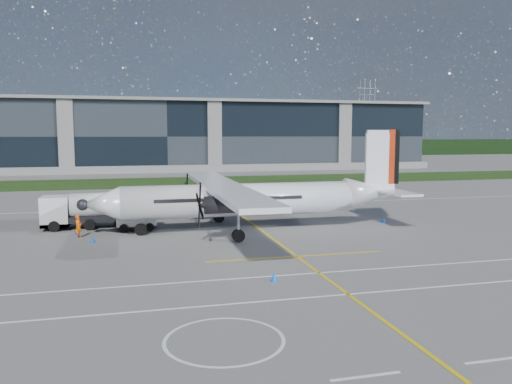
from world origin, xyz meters
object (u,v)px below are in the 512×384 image
object	(u,v)px
turboprop_aircraft	(251,180)
safety_cone_stbdwing	(202,206)
safety_cone_tail	(383,220)
safety_cone_fwd	(77,234)
baggage_tug	(136,218)
ground_crew_person	(78,225)
fuel_tanker_truck	(82,211)
safety_cone_nose_port	(92,239)
safety_cone_portwing	(274,277)
pylon_east	(367,117)

from	to	relation	value
turboprop_aircraft	safety_cone_stbdwing	size ratio (longest dim) A/B	55.76
safety_cone_tail	safety_cone_fwd	world-z (taller)	same
baggage_tug	ground_crew_person	world-z (taller)	baggage_tug
turboprop_aircraft	fuel_tanker_truck	size ratio (longest dim) A/B	3.50
turboprop_aircraft	safety_cone_nose_port	xyz separation A→B (m)	(-12.48, -1.73, -3.93)
ground_crew_person	safety_cone_fwd	bearing A→B (deg)	49.59
safety_cone_portwing	safety_cone_stbdwing	distance (m)	28.06
ground_crew_person	safety_cone_portwing	distance (m)	18.55
fuel_tanker_truck	safety_cone_stbdwing	distance (m)	14.80
baggage_tug	safety_cone_fwd	world-z (taller)	baggage_tug
turboprop_aircraft	ground_crew_person	world-z (taller)	turboprop_aircraft
ground_crew_person	safety_cone_fwd	distance (m)	0.94
baggage_tug	safety_cone_nose_port	size ratio (longest dim) A/B	6.89
fuel_tanker_truck	safety_cone_stbdwing	size ratio (longest dim) A/B	15.95
fuel_tanker_truck	safety_cone_nose_port	xyz separation A→B (m)	(1.26, -6.11, -1.25)
safety_cone_tail	safety_cone_stbdwing	size ratio (longest dim) A/B	1.00
turboprop_aircraft	safety_cone_tail	xyz separation A→B (m)	(12.40, 0.54, -3.93)
turboprop_aircraft	safety_cone_fwd	size ratio (longest dim) A/B	55.76
turboprop_aircraft	ground_crew_person	xyz separation A→B (m)	(-13.63, 0.11, -3.15)
baggage_tug	safety_cone_tail	world-z (taller)	baggage_tug
turboprop_aircraft	ground_crew_person	distance (m)	13.99
fuel_tanker_truck	baggage_tug	bearing A→B (deg)	-23.08
fuel_tanker_truck	safety_cone_fwd	world-z (taller)	fuel_tanker_truck
safety_cone_nose_port	safety_cone_stbdwing	xyz separation A→B (m)	(10.25, 15.35, 0.00)
safety_cone_nose_port	safety_cone_portwing	xyz separation A→B (m)	(10.33, -12.71, 0.00)
baggage_tug	safety_cone_portwing	distance (m)	18.36
safety_cone_stbdwing	fuel_tanker_truck	bearing A→B (deg)	-141.25
safety_cone_nose_port	ground_crew_person	bearing A→B (deg)	121.81
fuel_tanker_truck	safety_cone_portwing	world-z (taller)	fuel_tanker_truck
pylon_east	ground_crew_person	size ratio (longest dim) A/B	14.59
pylon_east	safety_cone_nose_port	distance (m)	176.82
safety_cone_tail	safety_cone_fwd	xyz separation A→B (m)	(-26.23, 0.06, 0.00)
safety_cone_tail	ground_crew_person	bearing A→B (deg)	-179.05
turboprop_aircraft	ground_crew_person	bearing A→B (deg)	179.54
safety_cone_tail	safety_cone_fwd	distance (m)	26.24
safety_cone_nose_port	safety_cone_portwing	size ratio (longest dim) A/B	1.00
safety_cone_fwd	safety_cone_stbdwing	size ratio (longest dim) A/B	1.00
safety_cone_stbdwing	ground_crew_person	bearing A→B (deg)	-130.15
pylon_east	safety_cone_stbdwing	distance (m)	158.44
pylon_east	baggage_tug	distance (m)	171.49
ground_crew_person	safety_cone_stbdwing	bearing A→B (deg)	-13.15
safety_cone_fwd	safety_cone_portwing	distance (m)	19.04
fuel_tanker_truck	ground_crew_person	size ratio (longest dim) A/B	3.88
safety_cone_nose_port	turboprop_aircraft	bearing A→B (deg)	7.91
fuel_tanker_truck	safety_cone_portwing	distance (m)	22.14
turboprop_aircraft	ground_crew_person	size ratio (longest dim) A/B	13.55
baggage_tug	safety_cone_nose_port	xyz separation A→B (m)	(-3.23, -4.20, -0.78)
safety_cone_tail	turboprop_aircraft	bearing A→B (deg)	-177.51
turboprop_aircraft	safety_cone_stbdwing	world-z (taller)	turboprop_aircraft
turboprop_aircraft	baggage_tug	distance (m)	10.08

